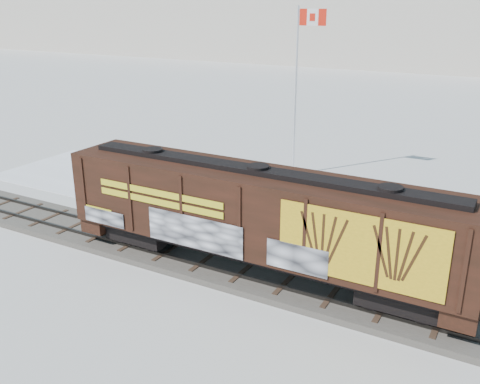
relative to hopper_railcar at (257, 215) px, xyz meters
The scene contains 8 objects.
ground 3.89m from the hopper_railcar, behind, with size 500.00×500.00×0.00m, color white.
rail_track 3.78m from the hopper_railcar, behind, with size 50.00×3.40×0.43m.
parking_strip 8.45m from the hopper_railcar, 108.79° to the left, with size 40.00×8.00×0.03m, color white.
hopper_railcar is the anchor object (origin of this frame).
flagpole 15.02m from the hopper_railcar, 107.64° to the left, with size 2.30×0.90×11.00m.
car_silver 8.76m from the hopper_railcar, 128.01° to the left, with size 1.96×4.88×1.66m, color #B8BAC0.
car_white 9.67m from the hopper_railcar, 136.65° to the left, with size 1.73×4.96×1.63m, color white.
car_dark 7.60m from the hopper_railcar, 64.49° to the left, with size 2.06×5.06×1.47m, color black.
Camera 1 is at (11.86, -18.08, 11.14)m, focal length 40.00 mm.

